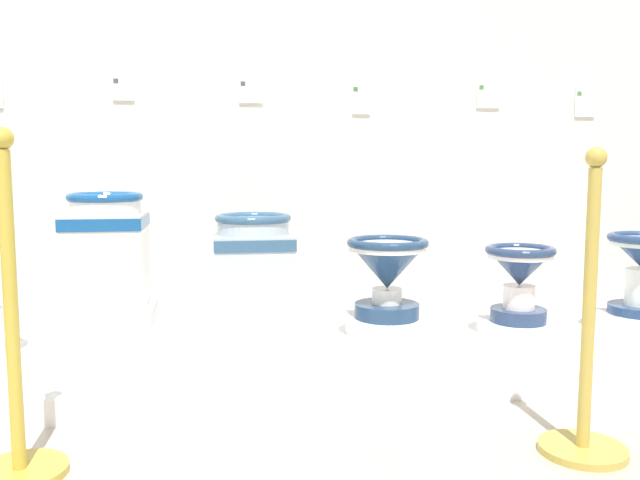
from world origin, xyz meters
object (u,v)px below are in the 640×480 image
(plinth_block_squat_floral, at_px, (518,330))
(plinth_block_pale_glazed, at_px, (639,324))
(antique_toilet_central_ornate, at_px, (387,268))
(antique_toilet_tall_cobalt, at_px, (254,265))
(info_placard_fifth, at_px, (488,95))
(plinth_block_leftmost, at_px, (110,332))
(plinth_block_central_ornate, at_px, (387,329))
(plinth_block_tall_cobalt, at_px, (254,335))
(stanchion_post_near_right, at_px, (586,372))
(antique_toilet_squat_floral, at_px, (520,273))
(info_placard_second, at_px, (123,88))
(info_placard_fourth, at_px, (361,99))
(antique_toilet_leftmost, at_px, (107,247))
(stanchion_post_near_left, at_px, (15,382))
(info_placard_sixth, at_px, (585,102))
(info_placard_third, at_px, (251,91))

(plinth_block_squat_floral, bearing_deg, plinth_block_pale_glazed, -5.03)
(antique_toilet_central_ornate, bearing_deg, antique_toilet_tall_cobalt, -178.77)
(info_placard_fifth, bearing_deg, plinth_block_leftmost, -164.46)
(plinth_block_leftmost, relative_size, plinth_block_central_ornate, 1.00)
(plinth_block_tall_cobalt, height_order, stanchion_post_near_right, stanchion_post_near_right)
(antique_toilet_squat_floral, relative_size, info_placard_second, 3.14)
(plinth_block_central_ornate, distance_m, info_placard_fourth, 1.18)
(antique_toilet_tall_cobalt, distance_m, plinth_block_squat_floral, 1.28)
(antique_toilet_leftmost, xyz_separation_m, stanchion_post_near_left, (-0.13, -0.87, -0.28))
(antique_toilet_central_ornate, bearing_deg, info_placard_second, 159.62)
(antique_toilet_squat_floral, height_order, info_placard_sixth, info_placard_sixth)
(info_placard_second, relative_size, info_placard_fourth, 0.74)
(antique_toilet_squat_floral, bearing_deg, stanchion_post_near_left, -155.31)
(antique_toilet_central_ornate, relative_size, info_placard_second, 3.26)
(info_placard_third, xyz_separation_m, info_placard_sixth, (1.79, 0.00, -0.03))
(plinth_block_tall_cobalt, relative_size, antique_toilet_central_ornate, 1.00)
(stanchion_post_near_right, bearing_deg, info_placard_second, 136.40)
(plinth_block_tall_cobalt, height_order, info_placard_third, info_placard_third)
(info_placard_fourth, xyz_separation_m, stanchion_post_near_right, (0.40, -1.49, -0.98))
(plinth_block_leftmost, xyz_separation_m, plinth_block_tall_cobalt, (0.61, 0.06, -0.05))
(antique_toilet_tall_cobalt, xyz_separation_m, stanchion_post_near_left, (-0.74, -0.93, -0.18))
(info_placard_fifth, relative_size, stanchion_post_near_left, 0.13)
(plinth_block_pale_glazed, bearing_deg, info_placard_fourth, 156.93)
(plinth_block_tall_cobalt, xyz_separation_m, stanchion_post_near_left, (-0.74, -0.93, 0.13))
(info_placard_second, bearing_deg, antique_toilet_tall_cobalt, -37.75)
(antique_toilet_tall_cobalt, xyz_separation_m, antique_toilet_squat_floral, (1.24, -0.02, -0.06))
(info_placard_second, xyz_separation_m, info_placard_third, (0.61, 0.00, -0.00))
(antique_toilet_tall_cobalt, bearing_deg, antique_toilet_leftmost, -174.40)
(plinth_block_squat_floral, relative_size, antique_toilet_squat_floral, 0.85)
(antique_toilet_central_ornate, distance_m, info_placard_fourth, 0.92)
(antique_toilet_leftmost, height_order, plinth_block_tall_cobalt, antique_toilet_leftmost)
(antique_toilet_central_ornate, bearing_deg, plinth_block_squat_floral, -3.02)
(antique_toilet_squat_floral, relative_size, info_placard_fifth, 2.72)
(antique_toilet_tall_cobalt, relative_size, info_placard_sixth, 3.16)
(antique_toilet_tall_cobalt, bearing_deg, info_placard_second, 142.25)
(antique_toilet_leftmost, height_order, info_placard_fifth, info_placard_fifth)
(plinth_block_central_ornate, relative_size, info_placard_second, 3.27)
(info_placard_second, relative_size, stanchion_post_near_right, 0.12)
(info_placard_sixth, xyz_separation_m, stanchion_post_near_left, (-2.54, -1.39, -0.96))
(antique_toilet_squat_floral, relative_size, info_placard_third, 3.03)
(plinth_block_squat_floral, distance_m, info_placard_third, 1.73)
(antique_toilet_leftmost, bearing_deg, antique_toilet_squat_floral, 1.24)
(antique_toilet_leftmost, xyz_separation_m, antique_toilet_squat_floral, (1.85, 0.04, -0.16))
(antique_toilet_central_ornate, xyz_separation_m, plinth_block_squat_floral, (0.63, -0.03, -0.30))
(info_placard_second, relative_size, info_placard_fifth, 0.87)
(antique_toilet_leftmost, relative_size, stanchion_post_near_left, 0.47)
(plinth_block_central_ornate, xyz_separation_m, info_placard_sixth, (1.20, 0.45, 1.09))
(info_placard_second, xyz_separation_m, stanchion_post_near_left, (-0.14, -1.39, -0.99))
(plinth_block_squat_floral, relative_size, stanchion_post_near_right, 0.32)
(stanchion_post_near_right, bearing_deg, plinth_block_tall_cobalt, 133.32)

